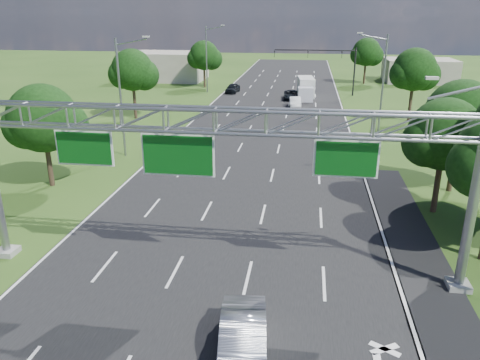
% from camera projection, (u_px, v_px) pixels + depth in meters
% --- Properties ---
extents(ground, '(220.00, 220.00, 0.00)m').
position_uv_depth(ground, '(254.00, 161.00, 39.85)').
color(ground, '#274715').
rests_on(ground, ground).
extents(road, '(18.00, 180.00, 0.02)m').
position_uv_depth(road, '(254.00, 161.00, 39.85)').
color(road, black).
rests_on(road, ground).
extents(road_flare, '(3.00, 30.00, 0.02)m').
position_uv_depth(road_flare, '(419.00, 264.00, 23.59)').
color(road_flare, black).
rests_on(road_flare, ground).
extents(sign_gantry, '(23.50, 1.00, 9.56)m').
position_uv_depth(sign_gantry, '(217.00, 134.00, 20.70)').
color(sign_gantry, gray).
rests_on(sign_gantry, ground).
extents(traffic_signal, '(12.21, 0.24, 7.00)m').
position_uv_depth(traffic_signal, '(331.00, 60.00, 69.68)').
color(traffic_signal, black).
rests_on(traffic_signal, ground).
extents(streetlight_l_near, '(2.97, 0.22, 10.16)m').
position_uv_depth(streetlight_l_near, '(122.00, 92.00, 39.47)').
color(streetlight_l_near, gray).
rests_on(streetlight_l_near, ground).
extents(streetlight_l_far, '(2.97, 0.22, 10.16)m').
position_uv_depth(streetlight_l_far, '(208.00, 56.00, 72.06)').
color(streetlight_l_far, gray).
rests_on(streetlight_l_far, ground).
extents(streetlight_r_mid, '(2.97, 0.22, 10.16)m').
position_uv_depth(streetlight_r_mid, '(381.00, 81.00, 45.75)').
color(streetlight_r_mid, gray).
rests_on(streetlight_r_mid, ground).
extents(tree_verge_la, '(5.76, 4.80, 7.40)m').
position_uv_depth(tree_verge_la, '(45.00, 122.00, 32.68)').
color(tree_verge_la, '#2D2116').
rests_on(tree_verge_la, ground).
extents(tree_verge_lb, '(5.76, 4.80, 8.06)m').
position_uv_depth(tree_verge_lb, '(133.00, 72.00, 54.14)').
color(tree_verge_lb, '#2D2116').
rests_on(tree_verge_lb, ground).
extents(tree_verge_lc, '(5.76, 4.80, 7.62)m').
position_uv_depth(tree_verge_lc, '(204.00, 57.00, 77.17)').
color(tree_verge_lc, '#2D2116').
rests_on(tree_verge_lc, ground).
extents(tree_verge_rd, '(5.76, 4.80, 8.28)m').
position_uv_depth(tree_verge_rd, '(415.00, 72.00, 52.58)').
color(tree_verge_rd, '#2D2116').
rests_on(tree_verge_rd, ground).
extents(tree_verge_re, '(5.76, 4.80, 7.84)m').
position_uv_depth(tree_verge_re, '(367.00, 53.00, 80.93)').
color(tree_verge_re, '#2D2116').
rests_on(tree_verge_re, ground).
extents(building_left, '(14.00, 10.00, 5.00)m').
position_uv_depth(building_left, '(166.00, 66.00, 86.64)').
color(building_left, gray).
rests_on(building_left, ground).
extents(building_right, '(12.00, 9.00, 4.00)m').
position_uv_depth(building_right, '(419.00, 70.00, 84.38)').
color(building_right, gray).
rests_on(building_right, ground).
extents(silver_sedan, '(2.21, 5.00, 1.60)m').
position_uv_depth(silver_sedan, '(243.00, 341.00, 16.88)').
color(silver_sedan, '#A0A2AB').
rests_on(silver_sedan, ground).
extents(car_queue_b, '(2.27, 4.67, 1.28)m').
position_uv_depth(car_queue_b, '(291.00, 95.00, 67.72)').
color(car_queue_b, black).
rests_on(car_queue_b, ground).
extents(car_queue_c, '(2.08, 4.32, 1.42)m').
position_uv_depth(car_queue_c, '(233.00, 88.00, 73.23)').
color(car_queue_c, black).
rests_on(car_queue_c, ground).
extents(car_queue_d, '(1.75, 4.17, 1.34)m').
position_uv_depth(car_queue_d, '(295.00, 102.00, 62.02)').
color(car_queue_d, white).
rests_on(car_queue_d, ground).
extents(box_truck, '(2.70, 7.72, 2.86)m').
position_uv_depth(box_truck, '(306.00, 88.00, 68.70)').
color(box_truck, silver).
rests_on(box_truck, ground).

